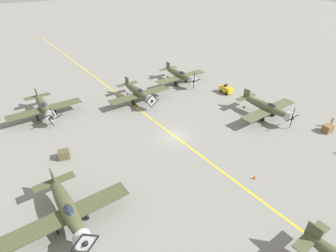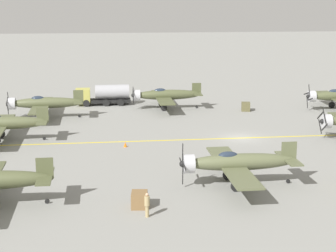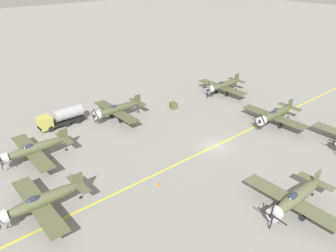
% 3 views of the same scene
% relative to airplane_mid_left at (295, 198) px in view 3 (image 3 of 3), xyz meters
% --- Properties ---
extents(ground_plane, '(400.00, 400.00, 0.00)m').
position_rel_airplane_mid_left_xyz_m(ground_plane, '(15.99, -4.60, -2.01)').
color(ground_plane, gray).
extents(taxiway_stripe, '(0.30, 160.00, 0.01)m').
position_rel_airplane_mid_left_xyz_m(taxiway_stripe, '(15.99, -4.60, -2.01)').
color(taxiway_stripe, yellow).
rests_on(taxiway_stripe, ground).
extents(airplane_mid_left, '(12.00, 9.98, 3.80)m').
position_rel_airplane_mid_left_xyz_m(airplane_mid_left, '(0.00, 0.00, 0.00)').
color(airplane_mid_left, '#585D3E').
rests_on(airplane_mid_left, ground).
extents(airplane_far_right, '(12.00, 9.98, 3.65)m').
position_rel_airplane_mid_left_xyz_m(airplane_far_right, '(29.67, 18.43, 0.00)').
color(airplane_far_right, '#515638').
rests_on(airplane_far_right, ground).
extents(airplane_mid_right, '(12.00, 9.98, 3.65)m').
position_rel_airplane_mid_left_xyz_m(airplane_mid_right, '(34.00, 1.91, 0.00)').
color(airplane_mid_right, '#4C5132').
rests_on(airplane_mid_right, ground).
extents(airplane_near_right, '(12.00, 9.98, 3.74)m').
position_rel_airplane_mid_left_xyz_m(airplane_near_right, '(30.20, -22.27, 0.00)').
color(airplane_near_right, '#4D5234').
rests_on(airplane_near_right, ground).
extents(airplane_far_center, '(12.00, 9.98, 3.65)m').
position_rel_airplane_mid_left_xyz_m(airplane_far_center, '(17.89, 21.98, 0.00)').
color(airplane_far_center, '#515638').
rests_on(airplane_far_center, ground).
extents(airplane_near_center, '(12.00, 9.98, 3.65)m').
position_rel_airplane_mid_left_xyz_m(airplane_near_center, '(14.36, -17.86, 0.00)').
color(airplane_near_center, '#4E5335').
rests_on(airplane_near_center, ground).
extents(fuel_tanker, '(2.67, 8.00, 2.98)m').
position_rel_airplane_mid_left_xyz_m(fuel_tanker, '(38.31, 10.65, -0.50)').
color(fuel_tanker, black).
rests_on(fuel_tanker, ground).
extents(supply_crate_mid_lane, '(1.65, 1.47, 1.18)m').
position_rel_airplane_mid_left_xyz_m(supply_crate_mid_lane, '(31.26, -9.13, -1.42)').
color(supply_crate_mid_lane, brown).
rests_on(supply_crate_mid_lane, ground).
extents(traffic_cone, '(0.36, 0.36, 0.55)m').
position_rel_airplane_mid_left_xyz_m(traffic_cone, '(13.73, 8.61, -1.74)').
color(traffic_cone, orange).
rests_on(traffic_cone, ground).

